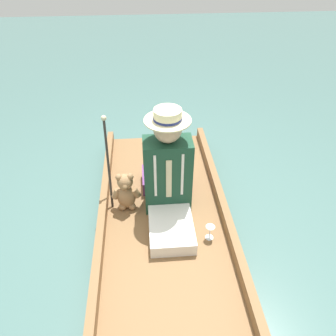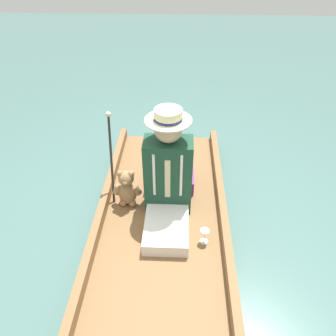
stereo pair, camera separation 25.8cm
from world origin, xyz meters
name	(u,v)px [view 1 (the left image)]	position (x,y,z in m)	size (l,w,h in m)	color
ground_plane	(164,225)	(0.00, 0.00, 0.00)	(16.00, 16.00, 0.00)	#476B66
punt_boat	(164,218)	(0.00, 0.00, 0.08)	(1.07, 2.45, 0.24)	brown
seat_cushion	(166,179)	(-0.05, -0.38, 0.21)	(0.44, 0.30, 0.13)	#6B3875
seated_person	(168,177)	(-0.04, -0.04, 0.50)	(0.38, 0.74, 0.92)	white
teddy_bear	(126,192)	(0.31, -0.11, 0.31)	(0.25, 0.15, 0.36)	#9E754C
wine_glass	(210,229)	(-0.34, 0.30, 0.24)	(0.07, 0.07, 0.13)	silver
walking_cane	(107,156)	(0.44, -0.23, 0.61)	(0.04, 0.21, 0.80)	#2D2823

